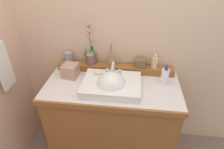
% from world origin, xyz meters
% --- Properties ---
extents(wall_back, '(2.69, 0.20, 2.58)m').
position_xyz_m(wall_back, '(0.00, 0.39, 1.29)').
color(wall_back, beige).
rests_on(wall_back, ground).
extents(vanity_cabinet, '(1.15, 0.57, 0.86)m').
position_xyz_m(vanity_cabinet, '(0.00, -0.00, 0.43)').
color(vanity_cabinet, '#98592A').
rests_on(vanity_cabinet, ground).
extents(back_ledge, '(1.08, 0.10, 0.06)m').
position_xyz_m(back_ledge, '(0.00, 0.22, 0.89)').
color(back_ledge, '#98592A').
rests_on(back_ledge, vanity_cabinet).
extents(sink_basin, '(0.48, 0.36, 0.28)m').
position_xyz_m(sink_basin, '(0.00, -0.05, 0.89)').
color(sink_basin, white).
rests_on(sink_basin, vanity_cabinet).
extents(soap_bar, '(0.07, 0.04, 0.02)m').
position_xyz_m(soap_bar, '(-0.13, 0.06, 0.93)').
color(soap_bar, beige).
rests_on(soap_bar, sink_basin).
extents(potted_plant, '(0.12, 0.12, 0.38)m').
position_xyz_m(potted_plant, '(-0.23, 0.24, 1.00)').
color(potted_plant, brown).
rests_on(potted_plant, back_ledge).
extents(soap_dispenser, '(0.05, 0.06, 0.13)m').
position_xyz_m(soap_dispenser, '(0.36, 0.22, 0.98)').
color(soap_dispenser, '#DBC385').
rests_on(soap_dispenser, back_ledge).
extents(tumbler_cup, '(0.07, 0.07, 0.10)m').
position_xyz_m(tumbler_cup, '(-0.45, 0.24, 0.97)').
color(tumbler_cup, '#92959E').
rests_on(tumbler_cup, back_ledge).
extents(reed_diffuser, '(0.09, 0.10, 0.24)m').
position_xyz_m(reed_diffuser, '(-0.03, 0.22, 0.96)').
color(reed_diffuser, olive).
rests_on(reed_diffuser, back_ledge).
extents(trinket_box, '(0.11, 0.09, 0.07)m').
position_xyz_m(trinket_box, '(0.23, 0.23, 0.96)').
color(trinket_box, brown).
rests_on(trinket_box, back_ledge).
extents(lotion_bottle, '(0.07, 0.07, 0.18)m').
position_xyz_m(lotion_bottle, '(0.44, 0.07, 0.93)').
color(lotion_bottle, white).
rests_on(lotion_bottle, vanity_cabinet).
extents(tissue_box, '(0.15, 0.15, 0.12)m').
position_xyz_m(tissue_box, '(-0.39, 0.09, 0.92)').
color(tissue_box, tan).
rests_on(tissue_box, vanity_cabinet).
extents(hand_towel, '(0.02, 0.16, 0.40)m').
position_xyz_m(hand_towel, '(-0.90, -0.07, 1.02)').
color(hand_towel, white).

